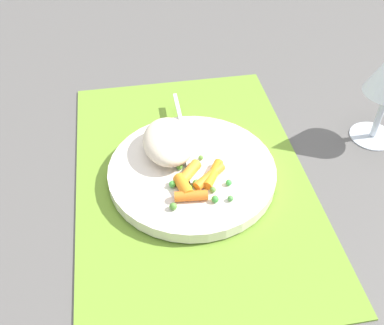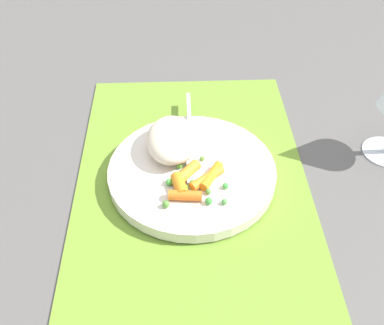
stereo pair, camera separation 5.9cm
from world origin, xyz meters
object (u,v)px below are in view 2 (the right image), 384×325
at_px(fork, 191,144).
at_px(plate, 192,172).
at_px(rice_mound, 172,140).
at_px(carrot_portion, 194,181).

bearing_deg(fork, plate, -0.44).
relative_size(plate, rice_mound, 2.37).
bearing_deg(fork, carrot_portion, 0.50).
xyz_separation_m(plate, rice_mound, (-0.04, -0.03, 0.03)).
height_order(plate, rice_mound, rice_mound).
height_order(rice_mound, carrot_portion, rice_mound).
xyz_separation_m(rice_mound, fork, (-0.01, 0.03, -0.02)).
height_order(carrot_portion, fork, carrot_portion).
relative_size(carrot_portion, fork, 0.37).
distance_m(rice_mound, fork, 0.03).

